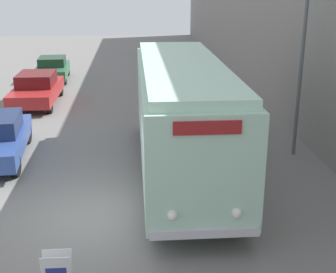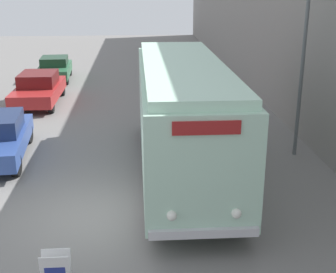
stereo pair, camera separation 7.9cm
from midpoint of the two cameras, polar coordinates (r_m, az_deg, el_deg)
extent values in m
plane|color=slate|center=(12.22, -8.00, -9.65)|extent=(80.00, 80.00, 0.00)
cube|color=gray|center=(21.73, 13.45, 13.97)|extent=(0.30, 60.00, 8.29)
cylinder|color=black|center=(11.40, -1.93, -8.71)|extent=(0.28, 1.03, 1.03)
cylinder|color=black|center=(11.67, 8.90, -8.27)|extent=(0.28, 1.03, 1.03)
cylinder|color=black|center=(17.53, -2.72, 1.28)|extent=(0.28, 1.03, 1.03)
cylinder|color=black|center=(17.70, 4.33, 1.43)|extent=(0.28, 1.03, 1.03)
cube|color=#B2DBC1|center=(14.04, 1.95, 2.61)|extent=(2.49, 9.40, 2.71)
cube|color=silver|center=(13.71, 2.02, 8.54)|extent=(2.29, 9.03, 0.24)
cube|color=silver|center=(10.16, 4.63, -11.68)|extent=(2.37, 0.12, 0.20)
sphere|color=white|center=(9.90, 0.69, -9.62)|extent=(0.22, 0.22, 0.22)
sphere|color=white|center=(10.09, 8.57, -9.27)|extent=(0.22, 0.22, 0.22)
cube|color=maroon|center=(9.24, 4.97, 1.05)|extent=(1.37, 0.06, 0.28)
cube|color=white|center=(9.67, -13.19, -15.49)|extent=(0.57, 0.17, 0.83)
cube|color=navy|center=(9.52, -13.35, -15.93)|extent=(0.40, 0.06, 0.29)
cylinder|color=#595E60|center=(15.98, 16.16, 7.86)|extent=(0.12, 0.12, 5.91)
cylinder|color=black|center=(15.04, -17.91, -3.39)|extent=(0.22, 0.68, 0.68)
cylinder|color=black|center=(17.91, -16.56, 0.28)|extent=(0.22, 0.68, 0.68)
cylinder|color=black|center=(22.04, -18.26, 3.49)|extent=(0.22, 0.65, 0.65)
cylinder|color=black|center=(21.67, -13.97, 3.64)|extent=(0.22, 0.65, 0.65)
cylinder|color=black|center=(25.17, -16.46, 5.49)|extent=(0.22, 0.65, 0.65)
cylinder|color=black|center=(24.85, -12.69, 5.64)|extent=(0.22, 0.65, 0.65)
cube|color=#A52323|center=(23.35, -15.37, 5.32)|extent=(1.96, 4.73, 0.58)
cube|color=#5B1313|center=(23.34, -15.44, 6.78)|extent=(1.65, 2.13, 0.59)
cylinder|color=black|center=(27.56, -15.35, 6.66)|extent=(0.22, 0.62, 0.62)
cylinder|color=black|center=(27.39, -12.22, 6.83)|extent=(0.22, 0.62, 0.62)
cylinder|color=black|center=(30.21, -14.70, 7.73)|extent=(0.22, 0.62, 0.62)
cylinder|color=black|center=(30.05, -11.84, 7.89)|extent=(0.22, 0.62, 0.62)
cube|color=#2D6642|center=(28.74, -13.56, 7.85)|extent=(2.01, 4.22, 0.56)
cube|color=#193824|center=(28.75, -13.62, 8.92)|extent=(1.60, 1.94, 0.50)
camera|label=1|loc=(0.04, -89.81, 0.07)|focal=50.00mm
camera|label=2|loc=(0.04, 90.19, -0.07)|focal=50.00mm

